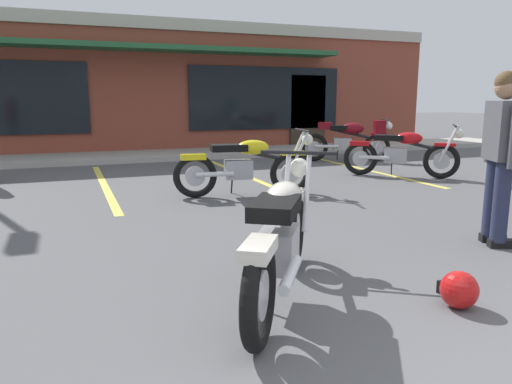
{
  "coord_description": "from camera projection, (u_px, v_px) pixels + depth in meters",
  "views": [
    {
      "loc": [
        -1.84,
        -0.95,
        1.41
      ],
      "look_at": [
        -0.19,
        3.25,
        0.55
      ],
      "focal_mm": 34.11,
      "sensor_mm": 36.0,
      "label": 1
    }
  ],
  "objects": [
    {
      "name": "helmet_on_pavement",
      "position": [
        459.0,
        290.0,
        3.33
      ],
      "size": [
        0.26,
        0.26,
        0.26
      ],
      "color": "#B71414",
      "rests_on": "ground_plane"
    },
    {
      "name": "person_in_black_shirt",
      "position": [
        501.0,
        149.0,
        4.63
      ],
      "size": [
        0.39,
        0.59,
        1.68
      ],
      "color": "black",
      "rests_on": "ground_plane"
    },
    {
      "name": "brick_storefront_building",
      "position": [
        126.0,
        89.0,
        15.04
      ],
      "size": [
        17.25,
        7.05,
        3.45
      ],
      "color": "brown",
      "rests_on": "ground_plane"
    },
    {
      "name": "sidewalk_kerb",
      "position": [
        147.0,
        155.0,
        11.9
      ],
      "size": [
        22.0,
        1.8,
        0.14
      ],
      "primitive_type": "cube",
      "color": "#A8A59E",
      "rests_on": "ground_plane"
    },
    {
      "name": "motorcycle_blue_standard",
      "position": [
        245.0,
        165.0,
        7.18
      ],
      "size": [
        2.1,
        0.73,
        0.98
      ],
      "color": "black",
      "rests_on": "ground_plane"
    },
    {
      "name": "motorcycle_foreground_classic",
      "position": [
        281.0,
        236.0,
        3.44
      ],
      "size": [
        1.4,
        1.84,
        0.98
      ],
      "color": "black",
      "rests_on": "ground_plane"
    },
    {
      "name": "painted_stall_lines",
      "position": [
        180.0,
        180.0,
        8.62
      ],
      "size": [
        7.82,
        4.8,
        0.01
      ],
      "color": "#DBCC4C",
      "rests_on": "ground_plane"
    },
    {
      "name": "motorcycle_silver_naked",
      "position": [
        351.0,
        138.0,
        11.24
      ],
      "size": [
        1.99,
        1.11,
        0.98
      ],
      "color": "black",
      "rests_on": "ground_plane"
    },
    {
      "name": "motorcycle_red_sportbike",
      "position": [
        402.0,
        152.0,
        8.95
      ],
      "size": [
        1.75,
        1.54,
        0.98
      ],
      "color": "black",
      "rests_on": "ground_plane"
    },
    {
      "name": "ground_plane",
      "position": [
        261.0,
        237.0,
        5.08
      ],
      "size": [
        80.0,
        80.0,
        0.0
      ],
      "primitive_type": "plane",
      "color": "#515154"
    }
  ]
}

